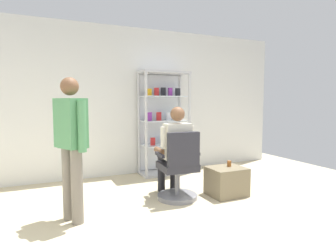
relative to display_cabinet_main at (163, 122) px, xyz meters
name	(u,v)px	position (x,y,z in m)	size (l,w,h in m)	color
ground_plane	(237,242)	(-0.40, -2.76, -0.97)	(7.20, 7.20, 0.00)	#C6B793
back_wall	(138,102)	(-0.40, 0.24, 0.38)	(6.00, 0.10, 2.70)	silver
display_cabinet_main	(163,122)	(0.00, 0.00, 0.00)	(0.90, 0.45, 1.90)	#B7B7BC
office_chair	(179,172)	(-0.39, -1.46, -0.57)	(0.58, 0.56, 0.96)	slate
seated_shopkeeper	(175,147)	(-0.38, -1.30, -0.26)	(0.51, 0.58, 1.29)	black
storage_crate	(227,181)	(0.33, -1.57, -0.76)	(0.51, 0.43, 0.41)	#72664C
tea_glass	(229,164)	(0.40, -1.53, -0.52)	(0.06, 0.06, 0.08)	brown
standing_customer	(71,140)	(-1.80, -1.60, -0.04)	(0.35, 0.48, 1.63)	slate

